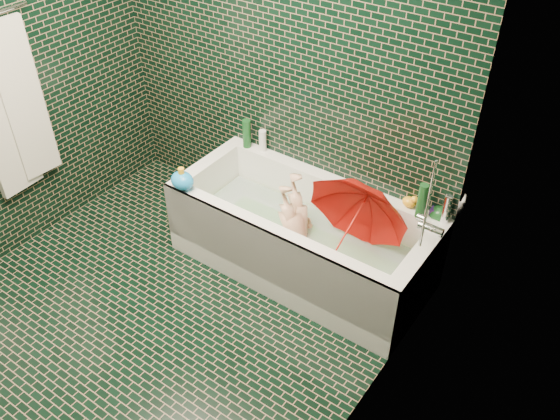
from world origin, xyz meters
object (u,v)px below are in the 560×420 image
Objects in this scene: bathtub at (301,244)px; rubber_duck at (410,202)px; child at (298,235)px; bath_toy at (182,180)px; umbrella at (350,227)px.

rubber_duck is (0.57, 0.35, 0.38)m from bathtub.
bathtub is 0.10m from child.
bathtub reaches higher than child.
bath_toy is (-0.71, -0.32, 0.41)m from bathtub.
rubber_duck is at bearing 44.34° from bath_toy.
umbrella is at bearing -5.90° from bathtub.
umbrella is (0.37, -0.04, 0.35)m from bathtub.
umbrella reaches higher than bathtub.
child is 0.45m from umbrella.
child is 6.54× the size of rubber_duck.
child is 0.74m from rubber_duck.
umbrella is at bearing -98.11° from rubber_duck.
child is (-0.00, -0.03, 0.10)m from bathtub.
umbrella is 5.05× the size of rubber_duck.
umbrella is (0.37, -0.01, 0.25)m from child.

